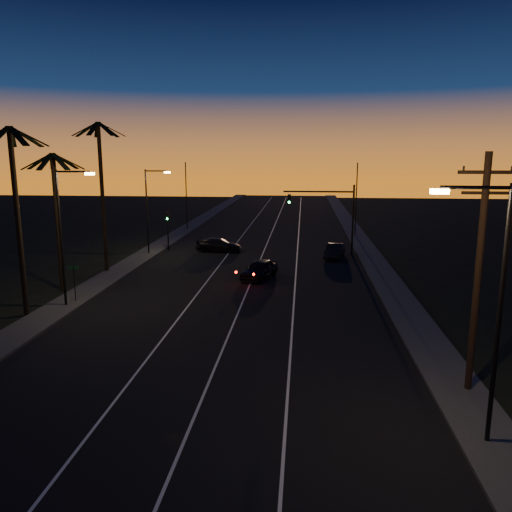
# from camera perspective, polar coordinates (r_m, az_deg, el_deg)

# --- Properties ---
(road) EXTENTS (20.00, 170.00, 0.01)m
(road) POSITION_cam_1_polar(r_m,az_deg,el_deg) (41.78, -0.93, -2.20)
(road) COLOR black
(road) RESTS_ON ground
(sidewalk_left) EXTENTS (2.40, 170.00, 0.16)m
(sidewalk_left) POSITION_cam_1_polar(r_m,az_deg,el_deg) (44.39, -15.47, -1.70)
(sidewalk_left) COLOR #323230
(sidewalk_left) RESTS_ON ground
(sidewalk_right) EXTENTS (2.40, 170.00, 0.16)m
(sidewalk_right) POSITION_cam_1_polar(r_m,az_deg,el_deg) (42.06, 14.43, -2.37)
(sidewalk_right) COLOR #323230
(sidewalk_right) RESTS_ON ground
(lane_stripe_left) EXTENTS (0.12, 160.00, 0.01)m
(lane_stripe_left) POSITION_cam_1_polar(r_m,az_deg,el_deg) (42.20, -4.99, -2.08)
(lane_stripe_left) COLOR silver
(lane_stripe_left) RESTS_ON road
(lane_stripe_mid) EXTENTS (0.12, 160.00, 0.01)m
(lane_stripe_mid) POSITION_cam_1_polar(r_m,az_deg,el_deg) (41.73, -0.25, -2.20)
(lane_stripe_mid) COLOR silver
(lane_stripe_mid) RESTS_ON road
(lane_stripe_right) EXTENTS (0.12, 160.00, 0.01)m
(lane_stripe_right) POSITION_cam_1_polar(r_m,az_deg,el_deg) (41.54, 4.56, -2.30)
(lane_stripe_right) COLOR silver
(lane_stripe_right) RESTS_ON road
(palm_near) EXTENTS (4.25, 4.16, 11.53)m
(palm_near) POSITION_cam_1_polar(r_m,az_deg,el_deg) (33.23, -25.72, 5.52)
(palm_near) COLOR black
(palm_near) RESTS_ON ground
(palm_mid) EXTENTS (4.25, 4.16, 10.03)m
(palm_mid) POSITION_cam_1_polar(r_m,az_deg,el_deg) (38.81, -21.86, 5.30)
(palm_mid) COLOR black
(palm_mid) RESTS_ON ground
(palm_far) EXTENTS (4.25, 4.16, 12.53)m
(palm_far) POSITION_cam_1_polar(r_m,az_deg,el_deg) (43.73, -17.23, 7.99)
(palm_far) COLOR black
(palm_far) RESTS_ON ground
(streetlight_left_near) EXTENTS (2.55, 0.26, 9.00)m
(streetlight_left_near) POSITION_cam_1_polar(r_m,az_deg,el_deg) (34.25, -21.04, 3.08)
(streetlight_left_near) COLOR black
(streetlight_left_near) RESTS_ON ground
(streetlight_left_far) EXTENTS (2.55, 0.26, 8.50)m
(streetlight_left_far) POSITION_cam_1_polar(r_m,az_deg,el_deg) (50.91, -12.04, 5.78)
(streetlight_left_far) COLOR black
(streetlight_left_far) RESTS_ON ground
(streetlight_right_near) EXTENTS (2.55, 0.26, 9.00)m
(streetlight_right_near) POSITION_cam_1_polar(r_m,az_deg,el_deg) (18.07, 25.35, -4.18)
(streetlight_right_near) COLOR black
(streetlight_right_near) RESTS_ON ground
(street_sign) EXTENTS (0.70, 0.06, 2.60)m
(street_sign) POSITION_cam_1_polar(r_m,az_deg,el_deg) (35.84, -20.06, -2.49)
(street_sign) COLOR black
(street_sign) RESTS_ON ground
(utility_pole) EXTENTS (2.20, 0.28, 10.00)m
(utility_pole) POSITION_cam_1_polar(r_m,az_deg,el_deg) (22.03, 24.08, -1.44)
(utility_pole) COLOR black
(utility_pole) RESTS_ON ground
(signal_mast) EXTENTS (7.10, 0.41, 7.00)m
(signal_mast) POSITION_cam_1_polar(r_m,az_deg,el_deg) (50.67, 8.40, 5.57)
(signal_mast) COLOR black
(signal_mast) RESTS_ON ground
(signal_post) EXTENTS (0.28, 0.37, 4.20)m
(signal_post) POSITION_cam_1_polar(r_m,az_deg,el_deg) (52.71, -10.07, 3.67)
(signal_post) COLOR black
(signal_post) RESTS_ON ground
(far_pole_left) EXTENTS (0.14, 0.14, 9.00)m
(far_pole_left) POSITION_cam_1_polar(r_m,az_deg,el_deg) (67.38, -7.97, 6.76)
(far_pole_left) COLOR black
(far_pole_left) RESTS_ON ground
(far_pole_right) EXTENTS (0.14, 0.14, 9.00)m
(far_pole_right) POSITION_cam_1_polar(r_m,az_deg,el_deg) (62.92, 11.38, 6.33)
(far_pole_right) COLOR black
(far_pole_right) RESTS_ON ground
(lead_car) EXTENTS (3.31, 5.22, 1.51)m
(lead_car) POSITION_cam_1_polar(r_m,az_deg,el_deg) (40.48, 0.39, -1.53)
(lead_car) COLOR black
(lead_car) RESTS_ON road
(right_car) EXTENTS (2.39, 4.41, 1.38)m
(right_car) POSITION_cam_1_polar(r_m,az_deg,el_deg) (49.18, 8.97, 0.57)
(right_car) COLOR black
(right_car) RESTS_ON road
(cross_car) EXTENTS (4.92, 2.37, 1.38)m
(cross_car) POSITION_cam_1_polar(r_m,az_deg,el_deg) (52.03, -4.28, 1.27)
(cross_car) COLOR black
(cross_car) RESTS_ON road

